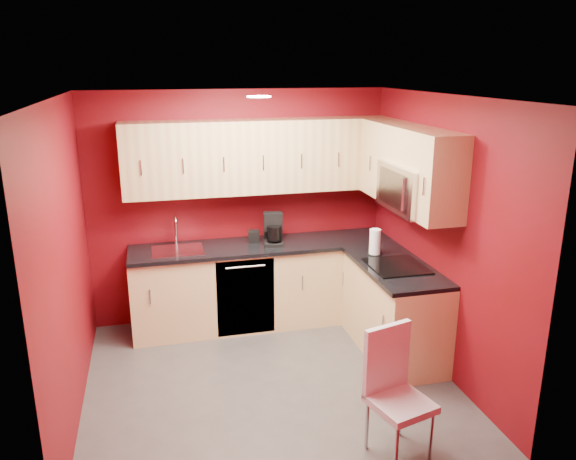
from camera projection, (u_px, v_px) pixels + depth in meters
name	position (u px, v px, depth m)	size (l,w,h in m)	color
floor	(269.00, 380.00, 5.06)	(3.20, 3.20, 0.00)	#4B4846
ceiling	(266.00, 97.00, 4.35)	(3.20, 3.20, 0.00)	white
wall_back	(239.00, 207.00, 6.10)	(3.20, 3.20, 0.00)	maroon
wall_front	(320.00, 327.00, 3.31)	(3.20, 3.20, 0.00)	maroon
wall_left	(66.00, 265.00, 4.34)	(3.00, 3.00, 0.00)	maroon
wall_right	(441.00, 236.00, 5.08)	(3.00, 3.00, 0.00)	maroon
base_cabinets_back	(264.00, 285.00, 6.10)	(2.80, 0.60, 0.87)	#EDC887
base_cabinets_right	(394.00, 310.00, 5.47)	(0.60, 1.30, 0.87)	#EDC887
countertop_back	(264.00, 246.00, 5.96)	(2.80, 0.63, 0.04)	black
countertop_right	(395.00, 267.00, 5.33)	(0.63, 1.27, 0.04)	black
upper_cabinets_back	(260.00, 156.00, 5.82)	(2.80, 0.35, 0.75)	tan
upper_cabinets_right	(406.00, 159.00, 5.27)	(0.35, 1.55, 0.75)	tan
microwave	(413.00, 188.00, 5.10)	(0.42, 0.76, 0.42)	silver
cooktop	(397.00, 266.00, 5.29)	(0.50, 0.55, 0.01)	black
sink	(177.00, 247.00, 5.75)	(0.52, 0.42, 0.35)	silver
dishwasher_front	(246.00, 297.00, 5.78)	(0.60, 0.02, 0.82)	black
downlight	(259.00, 97.00, 4.64)	(0.20, 0.20, 0.01)	white
coffee_maker	(273.00, 229.00, 5.90)	(0.20, 0.26, 0.33)	black
napkin_holder	(254.00, 236.00, 6.00)	(0.12, 0.12, 0.12)	black
paper_towel	(375.00, 242.00, 5.59)	(0.15, 0.15, 0.26)	white
dining_chair	(401.00, 397.00, 3.97)	(0.39, 0.41, 0.96)	silver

